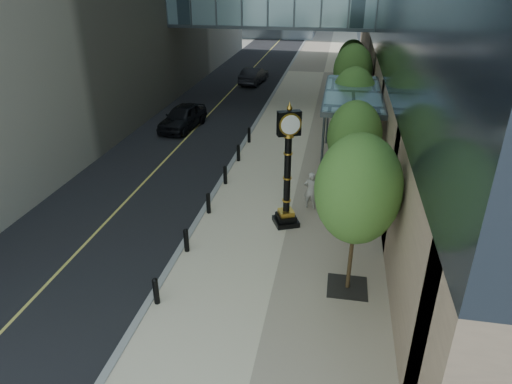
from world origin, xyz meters
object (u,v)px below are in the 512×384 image
pedestrian (311,190)px  car_near (183,117)px  street_clock (287,176)px  car_far (254,75)px

pedestrian → car_near: (-9.67, 10.28, -0.10)m
pedestrian → car_near: 14.12m
street_clock → car_near: (-8.74, 12.00, -1.51)m
car_near → pedestrian: bearing=-39.5°
car_near → car_far: (2.33, 14.52, -0.06)m
street_clock → car_far: 27.34m
street_clock → pedestrian: size_ratio=2.97×
pedestrian → car_near: bearing=-42.9°
pedestrian → car_far: size_ratio=0.38×
street_clock → pedestrian: street_clock is taller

